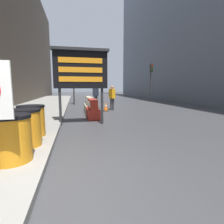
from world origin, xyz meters
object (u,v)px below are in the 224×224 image
at_px(barrel_drum_middle, 25,128).
at_px(traffic_light_far_side, 151,74).
at_px(jersey_barrier_red_striped, 93,110).
at_px(pedestrian_worker, 96,94).
at_px(pedestrian_passerby, 112,96).
at_px(barrel_drum_back, 32,121).
at_px(traffic_cone_mid, 97,103).
at_px(traffic_cone_near, 106,106).
at_px(jersey_barrier_cream, 89,105).
at_px(barrel_drum_foreground, 11,138).
at_px(traffic_light_near_curb, 73,75).
at_px(message_board, 81,70).

xyz_separation_m(barrel_drum_middle, traffic_light_far_side, (9.08, 13.12, 2.28)).
relative_size(jersey_barrier_red_striped, pedestrian_worker, 0.99).
xyz_separation_m(jersey_barrier_red_striped, pedestrian_passerby, (1.58, 2.78, 0.55)).
xyz_separation_m(barrel_drum_back, traffic_cone_mid, (2.76, 7.52, -0.21)).
bearing_deg(pedestrian_worker, traffic_cone_near, 117.08).
bearing_deg(jersey_barrier_red_striped, traffic_cone_near, 65.32).
distance_m(jersey_barrier_cream, pedestrian_passerby, 1.80).
xyz_separation_m(barrel_drum_foreground, traffic_light_near_curb, (1.13, 12.21, 1.96)).
bearing_deg(barrel_drum_back, traffic_light_near_curb, 83.70).
relative_size(barrel_drum_foreground, traffic_cone_mid, 1.19).
height_order(barrel_drum_foreground, traffic_cone_mid, barrel_drum_foreground).
height_order(barrel_drum_foreground, traffic_light_far_side, traffic_light_far_side).
relative_size(jersey_barrier_cream, traffic_light_near_curb, 0.60).
bearing_deg(pedestrian_passerby, message_board, 133.88).
height_order(jersey_barrier_cream, traffic_cone_near, jersey_barrier_cream).
bearing_deg(barrel_drum_back, message_board, 51.98).
xyz_separation_m(barrel_drum_back, jersey_barrier_cream, (2.04, 5.52, -0.15)).
bearing_deg(traffic_light_far_side, traffic_light_near_curb, -167.47).
relative_size(barrel_drum_back, jersey_barrier_red_striped, 0.53).
distance_m(jersey_barrier_cream, traffic_cone_near, 1.12).
relative_size(traffic_cone_near, pedestrian_worker, 0.36).
distance_m(traffic_cone_near, traffic_light_near_curb, 5.58).
bearing_deg(message_board, traffic_cone_mid, 77.06).
distance_m(jersey_barrier_red_striped, traffic_cone_mid, 4.18).
height_order(jersey_barrier_cream, pedestrian_passerby, pedestrian_passerby).
bearing_deg(jersey_barrier_cream, barrel_drum_middle, -107.35).
bearing_deg(traffic_cone_near, message_board, -113.20).
xyz_separation_m(jersey_barrier_cream, traffic_light_far_side, (7.08, 6.73, 2.44)).
height_order(jersey_barrier_red_striped, traffic_light_far_side, traffic_light_far_side).
relative_size(barrel_drum_middle, barrel_drum_back, 1.00).
bearing_deg(pedestrian_passerby, barrel_drum_middle, 133.62).
xyz_separation_m(pedestrian_worker, pedestrian_passerby, (0.73, -3.00, -0.03)).
height_order(barrel_drum_foreground, barrel_drum_middle, same).
distance_m(barrel_drum_middle, traffic_cone_near, 7.31).
distance_m(barrel_drum_foreground, message_board, 4.19).
bearing_deg(traffic_light_far_side, traffic_cone_mid, -143.40).
distance_m(message_board, traffic_light_far_side, 12.93).
distance_m(traffic_light_far_side, pedestrian_worker, 7.19).
xyz_separation_m(barrel_drum_back, traffic_light_far_side, (9.13, 12.25, 2.28)).
relative_size(message_board, pedestrian_passerby, 1.84).
height_order(jersey_barrier_cream, traffic_light_far_side, traffic_light_far_side).
relative_size(message_board, traffic_light_near_curb, 0.85).
xyz_separation_m(barrel_drum_middle, barrel_drum_back, (-0.05, 0.87, 0.00)).
height_order(barrel_drum_middle, traffic_light_far_side, traffic_light_far_side).
height_order(barrel_drum_foreground, barrel_drum_back, same).
relative_size(barrel_drum_foreground, message_board, 0.29).
bearing_deg(traffic_light_far_side, barrel_drum_foreground, -123.04).
bearing_deg(barrel_drum_foreground, pedestrian_passerby, 65.57).
height_order(message_board, traffic_cone_mid, message_board).
xyz_separation_m(jersey_barrier_cream, pedestrian_passerby, (1.58, 0.66, 0.54)).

